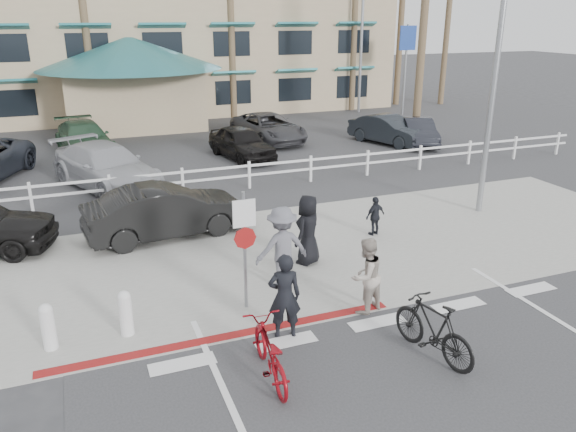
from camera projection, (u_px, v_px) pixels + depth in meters
name	position (u px, v px, depth m)	size (l,w,h in m)	color
ground	(393.00, 338.00, 10.93)	(140.00, 140.00, 0.00)	#333335
bike_path	(457.00, 399.00, 9.17)	(12.00, 16.00, 0.01)	#333335
sidewalk_plaza	(304.00, 252.00, 14.87)	(22.00, 7.00, 0.01)	gray
cross_street	(256.00, 206.00, 18.38)	(40.00, 5.00, 0.01)	#333335
parking_lot	(194.00, 146.00, 26.71)	(50.00, 16.00, 0.01)	#333335
curb_red	(227.00, 336.00, 10.95)	(7.00, 0.25, 0.02)	maroon
rail_fence	(252.00, 175.00, 20.13)	(29.40, 0.16, 1.00)	silver
building	(177.00, 19.00, 36.87)	(28.00, 16.00, 11.30)	tan
sign_post	(245.00, 245.00, 11.58)	(0.50, 0.10, 2.90)	gray
bollard_0	(126.00, 313.00, 10.88)	(0.26, 0.26, 0.95)	silver
bollard_1	(48.00, 327.00, 10.41)	(0.26, 0.26, 0.95)	silver
streetlight_0	(496.00, 66.00, 16.44)	(0.60, 2.00, 9.00)	gray
streetlight_1	(362.00, 35.00, 34.45)	(0.60, 2.00, 9.50)	gray
info_sign	(405.00, 69.00, 34.04)	(1.20, 0.16, 5.60)	navy
palm_5	(230.00, 4.00, 32.00)	(4.00, 4.00, 13.00)	#14351A
palm_9	(449.00, 5.00, 37.12)	(4.00, 4.00, 13.00)	#14351A
bike_red	(269.00, 352.00, 9.57)	(0.67, 1.91, 1.00)	maroon
rider_red	(284.00, 296.00, 10.70)	(0.63, 0.42, 1.74)	black
bike_black	(433.00, 329.00, 10.16)	(0.54, 1.91, 1.15)	black
rider_black	(366.00, 276.00, 11.64)	(0.80, 0.62, 1.65)	#A99E92
pedestrian_a	(282.00, 247.00, 12.71)	(1.24, 0.71, 1.92)	slate
pedestrian_child	(375.00, 216.00, 15.83)	(0.67, 0.28, 1.14)	black
pedestrian_b	(308.00, 230.00, 13.91)	(0.87, 0.57, 1.79)	black
car_white_sedan	(166.00, 211.00, 15.70)	(1.56, 4.48, 1.48)	black
lot_car_1	(106.00, 167.00, 20.14)	(2.18, 5.35, 1.55)	#9FA0A7
lot_car_2	(242.00, 143.00, 24.31)	(1.64, 4.07, 1.39)	black
lot_car_3	(389.00, 130.00, 27.04)	(1.45, 4.15, 1.37)	black
lot_car_4	(84.00, 138.00, 25.07)	(1.98, 4.88, 1.42)	#2A4A32
lot_car_5	(268.00, 128.00, 27.55)	(2.26, 4.89, 1.36)	#36363A
lot_car_6	(418.00, 132.00, 26.90)	(1.32, 3.78, 1.24)	black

